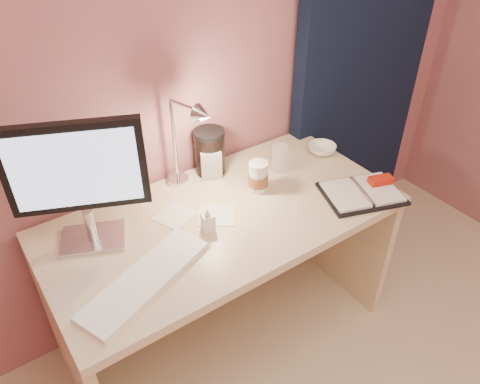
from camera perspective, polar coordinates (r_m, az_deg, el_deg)
room at (r=2.41m, az=13.53°, el=17.20°), size 3.50×3.50×3.50m
desk at (r=2.04m, az=-3.07°, el=-6.58°), size 1.40×0.70×0.73m
monitor at (r=1.63m, az=-19.12°, el=2.03°), size 0.43×0.24×0.49m
keyboard at (r=1.60m, az=-11.46°, el=-10.41°), size 0.52×0.32×0.02m
planner at (r=2.00m, az=14.82°, el=0.02°), size 0.38×0.33×0.05m
paper_b at (r=1.84m, az=-2.86°, el=-2.76°), size 0.19×0.19×0.00m
paper_c at (r=1.85m, az=-7.95°, el=-2.89°), size 0.17×0.17×0.00m
coffee_cup at (r=1.94m, az=2.22°, el=1.80°), size 0.08×0.08×0.13m
clear_cup at (r=2.07m, az=4.89°, el=4.14°), size 0.07×0.07×0.12m
bowl at (r=2.24m, az=9.99°, el=5.19°), size 0.16×0.16×0.04m
lotion_bottle at (r=1.74m, az=-3.93°, el=-3.25°), size 0.05×0.05×0.10m
dark_jar at (r=2.04m, az=-3.70°, el=4.66°), size 0.13×0.13×0.18m
product_box at (r=2.02m, az=-3.59°, el=3.54°), size 0.11×0.10×0.13m
desk_lamp at (r=1.82m, az=-7.57°, el=6.12°), size 0.14×0.25×0.41m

